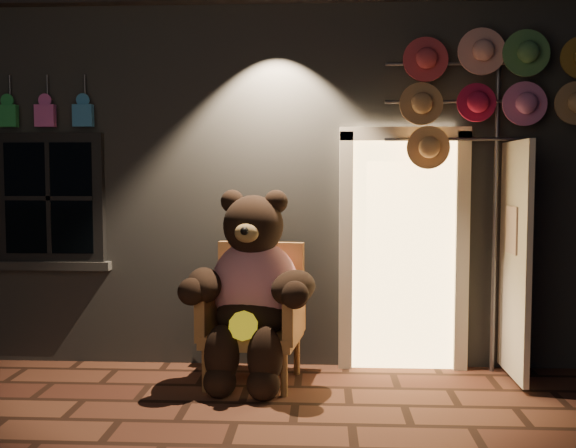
{
  "coord_description": "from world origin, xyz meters",
  "views": [
    {
      "loc": [
        0.63,
        -4.66,
        1.76
      ],
      "look_at": [
        0.33,
        1.0,
        1.35
      ],
      "focal_mm": 42.0,
      "sensor_mm": 36.0,
      "label": 1
    }
  ],
  "objects": [
    {
      "name": "ground",
      "position": [
        0.0,
        0.0,
        0.0
      ],
      "size": [
        60.0,
        60.0,
        0.0
      ],
      "primitive_type": "plane",
      "color": "brown",
      "rests_on": "ground"
    },
    {
      "name": "shop_building",
      "position": [
        0.0,
        3.99,
        1.74
      ],
      "size": [
        7.3,
        5.95,
        3.51
      ],
      "color": "slate",
      "rests_on": "ground"
    },
    {
      "name": "wicker_armchair",
      "position": [
        0.05,
        1.03,
        0.58
      ],
      "size": [
        0.88,
        0.82,
        1.17
      ],
      "rotation": [
        0.0,
        0.0,
        -0.12
      ],
      "color": "olive",
      "rests_on": "ground"
    },
    {
      "name": "teddy_bear",
      "position": [
        0.03,
        0.88,
        0.81
      ],
      "size": [
        1.19,
        0.98,
        1.64
      ],
      "rotation": [
        0.0,
        0.0,
        -0.12
      ],
      "color": "#B4132A",
      "rests_on": "ground"
    },
    {
      "name": "hat_rack",
      "position": [
        2.08,
        1.28,
        2.49
      ],
      "size": [
        1.83,
        0.22,
        2.97
      ],
      "color": "#59595E",
      "rests_on": "ground"
    }
  ]
}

